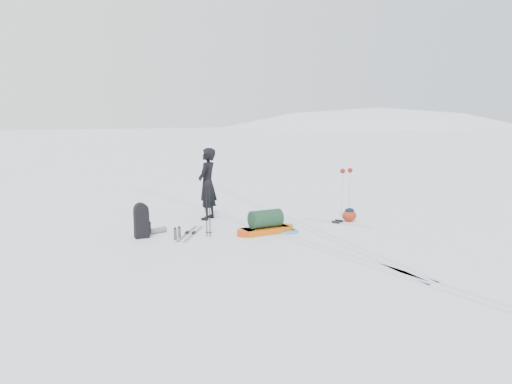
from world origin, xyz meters
The scene contains 13 objects.
ground centered at (0.00, 0.00, 0.00)m, with size 200.00×200.00×0.00m, color white.
ski_tracks centered at (0.61, 0.88, 0.00)m, with size 3.38×17.97×0.01m.
skier centered at (-0.69, 1.99, 1.00)m, with size 0.73×0.48×1.99m, color black.
pulk_sled centered at (-0.17, -0.26, 0.22)m, with size 1.53×0.53×0.58m.
expedition_rucksack centered at (-2.89, 0.85, 0.39)m, with size 0.88×0.50×0.84m.
ski_poles_black centered at (-1.53, 0.13, 1.12)m, with size 0.17×0.17×1.36m.
ski_poles_silver centered at (2.86, 0.34, 1.16)m, with size 0.44×0.18×1.39m.
touring_skis_grey centered at (-1.80, 0.60, 0.01)m, with size 1.22×1.46×0.06m.
touring_skis_white centered at (2.09, -0.25, 0.02)m, with size 1.14×1.96×0.07m.
rope_coil centered at (0.39, -0.44, 0.03)m, with size 0.66×0.66×0.06m.
small_daypack centered at (2.54, -0.21, 0.18)m, with size 0.44×0.34×0.37m.
thermos_pair centered at (-2.25, 0.32, 0.13)m, with size 0.23×0.22×0.29m.
stuff_sack centered at (0.08, 0.09, 0.11)m, with size 0.42×0.35×0.23m.
Camera 1 is at (-6.39, -10.48, 2.86)m, focal length 35.00 mm.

